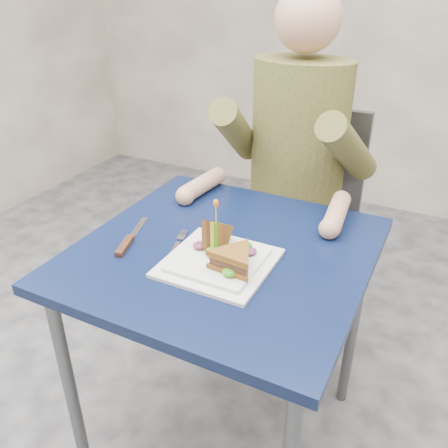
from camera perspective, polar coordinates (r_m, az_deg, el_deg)
The scene contains 13 objects.
ground at distance 1.76m, azimuth 0.01°, elevation -23.57°, with size 4.00×4.00×0.00m, color #505052.
table at distance 1.31m, azimuth 0.01°, elevation -5.90°, with size 0.75×0.75×0.73m.
chair at distance 1.91m, azimuth 9.17°, elevation 1.71°, with size 0.42×0.40×0.93m.
diner at distance 1.67m, azimuth 8.92°, elevation 11.64°, with size 0.54×0.59×0.74m.
plate at distance 1.20m, azimuth -0.66°, elevation -4.54°, with size 0.26×0.26×0.02m.
sandwich_flat at distance 1.14m, azimuth 1.22°, elevation -4.32°, with size 0.15×0.15×0.05m.
sandwich_upright at distance 1.22m, azimuth -0.95°, elevation -1.38°, with size 0.08×0.13×0.13m.
fork at distance 1.27m, azimuth -5.83°, elevation -2.80°, with size 0.06×0.18×0.01m.
knife at distance 1.31m, azimuth -11.56°, elevation -2.18°, with size 0.08×0.22×0.02m.
toothpick at distance 1.19m, azimuth -0.97°, elevation 1.29°, with size 0.00×0.00×0.06m, color tan.
toothpick_frill at distance 1.17m, azimuth -0.98°, elevation 2.50°, with size 0.01×0.01×0.02m, color orange.
lettuce_spill at distance 1.19m, azimuth -0.23°, elevation -3.52°, with size 0.15×0.13×0.02m, color #337A14, non-canonical shape.
onion_ring at distance 1.18m, azimuth 0.10°, elevation -3.55°, with size 0.04×0.04×0.01m, color #9E4C7A.
Camera 1 is at (0.49, -0.96, 1.39)m, focal length 38.00 mm.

